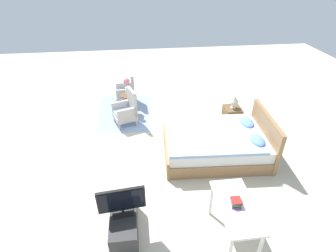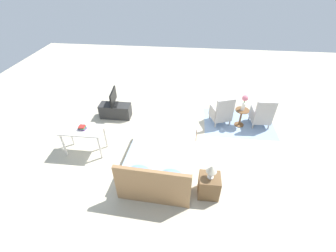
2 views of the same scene
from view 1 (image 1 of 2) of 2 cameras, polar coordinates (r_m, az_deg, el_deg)
ground_plane at (r=5.96m, az=0.52°, el=-5.49°), size 16.00×16.00×0.00m
floor_rug at (r=7.53m, az=-9.16°, el=2.96°), size 2.10×1.50×0.01m
bed at (r=5.80m, az=10.71°, el=-3.71°), size 1.66×2.28×0.96m
armchair_by_window_left at (r=7.88m, az=-8.90°, el=7.51°), size 0.57×0.57×0.92m
armchair_by_window_right at (r=6.84m, az=-9.03°, el=3.38°), size 0.69×0.69×0.92m
side_table at (r=7.36m, az=-8.62°, el=5.34°), size 0.40×0.40×0.55m
flower_vase at (r=7.15m, az=-8.95°, el=8.88°), size 0.17×0.17×0.48m
nightstand at (r=6.88m, az=13.66°, el=1.92°), size 0.44×0.41×0.54m
table_lamp at (r=6.65m, az=14.21°, el=5.52°), size 0.22×0.22×0.33m
tv_stand at (r=4.40m, az=-9.46°, el=-19.94°), size 0.96×0.40×0.44m
tv_flatscreen at (r=4.04m, az=-10.07°, el=-15.88°), size 0.23×0.70×0.49m
vanity_desk at (r=4.09m, az=14.52°, el=-17.38°), size 1.04×0.52×0.73m
book_stack at (r=3.99m, az=14.62°, el=-15.74°), size 0.21×0.17×0.09m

